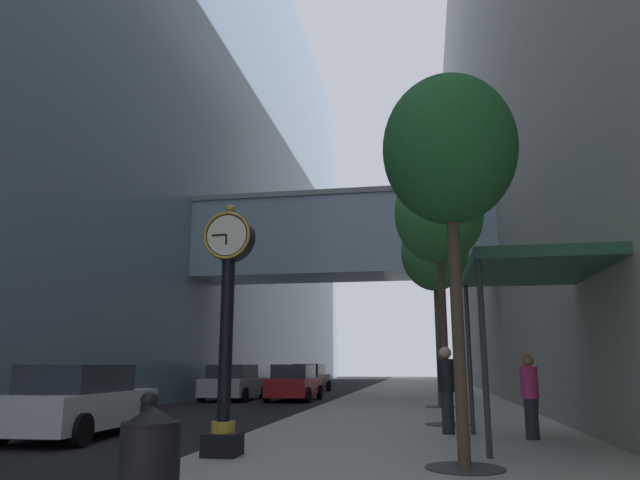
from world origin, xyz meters
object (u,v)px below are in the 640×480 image
(bollard_second, at_px, (147,434))
(street_tree_near, at_px, (449,152))
(street_tree_mid_far, at_px, (435,253))
(trash_bin, at_px, (149,468))
(pedestrian_by_clock, at_px, (447,387))
(car_silver_trailing, at_px, (234,383))
(street_tree_mid_near, at_px, (439,215))
(car_white_near, at_px, (80,402))
(car_red_mid, at_px, (295,383))
(pedestrian_walking, at_px, (530,394))
(street_clock, at_px, (227,313))
(car_black_far, at_px, (310,378))

(bollard_second, height_order, street_tree_near, street_tree_near)
(street_tree_mid_far, height_order, trash_bin, street_tree_mid_far)
(pedestrian_by_clock, xyz_separation_m, car_silver_trailing, (-8.97, 12.96, -0.33))
(street_tree_mid_near, distance_m, car_silver_trailing, 14.95)
(pedestrian_by_clock, bearing_deg, street_tree_mid_near, 88.32)
(car_white_near, relative_size, car_red_mid, 0.97)
(bollard_second, height_order, street_tree_mid_near, street_tree_mid_near)
(street_tree_near, height_order, car_silver_trailing, street_tree_near)
(street_tree_near, height_order, trash_bin, street_tree_near)
(street_tree_mid_near, height_order, trash_bin, street_tree_mid_near)
(pedestrian_walking, xyz_separation_m, car_red_mid, (-7.81, 13.91, -0.21))
(street_clock, relative_size, car_black_far, 0.98)
(trash_bin, bearing_deg, car_white_near, 125.66)
(street_tree_mid_far, bearing_deg, pedestrian_by_clock, -90.40)
(car_white_near, distance_m, car_silver_trailing, 13.85)
(trash_bin, xyz_separation_m, car_red_mid, (-3.42, 21.30, 0.10))
(bollard_second, bearing_deg, car_white_near, 128.90)
(street_tree_near, relative_size, car_black_far, 1.40)
(street_tree_mid_near, relative_size, trash_bin, 6.26)
(street_tree_mid_far, xyz_separation_m, car_silver_trailing, (-9.02, 4.81, -4.74))
(street_tree_mid_near, bearing_deg, car_silver_trailing, 129.37)
(car_white_near, distance_m, car_red_mid, 14.26)
(street_tree_mid_far, relative_size, car_silver_trailing, 1.59)
(street_tree_mid_far, bearing_deg, car_red_mid, 140.66)
(street_tree_near, xyz_separation_m, car_black_far, (-7.27, 26.24, -3.99))
(street_tree_mid_far, bearing_deg, trash_bin, -100.09)
(street_tree_near, height_order, car_white_near, street_tree_near)
(street_tree_mid_near, xyz_separation_m, pedestrian_walking, (1.52, -2.57, -4.38))
(trash_bin, relative_size, car_silver_trailing, 0.25)
(street_tree_near, bearing_deg, street_clock, 172.07)
(street_tree_mid_far, xyz_separation_m, car_black_far, (-7.27, 13.87, -4.72))
(street_tree_mid_far, height_order, pedestrian_walking, street_tree_mid_far)
(bollard_second, bearing_deg, street_tree_mid_near, 63.56)
(street_clock, xyz_separation_m, street_tree_mid_far, (3.70, 11.86, 3.12))
(car_silver_trailing, bearing_deg, pedestrian_by_clock, -55.32)
(street_tree_near, bearing_deg, trash_bin, -127.33)
(bollard_second, bearing_deg, street_tree_mid_far, 74.44)
(street_tree_near, distance_m, pedestrian_walking, 5.46)
(car_black_far, bearing_deg, pedestrian_by_clock, -71.86)
(pedestrian_by_clock, distance_m, car_black_far, 23.17)
(car_white_near, distance_m, car_black_far, 22.88)
(bollard_second, distance_m, pedestrian_by_clock, 7.07)
(car_black_far, xyz_separation_m, car_silver_trailing, (-1.75, -9.06, -0.02))
(street_tree_near, xyz_separation_m, pedestrian_by_clock, (-0.06, 4.23, -3.68))
(street_tree_mid_near, height_order, car_white_near, street_tree_mid_near)
(bollard_second, distance_m, car_white_near, 6.50)
(pedestrian_walking, relative_size, car_black_far, 0.39)
(street_clock, xyz_separation_m, car_white_near, (-4.30, 2.86, -1.63))
(bollard_second, height_order, car_red_mid, car_red_mid)
(street_tree_mid_near, xyz_separation_m, car_red_mid, (-6.29, 11.34, -4.59))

